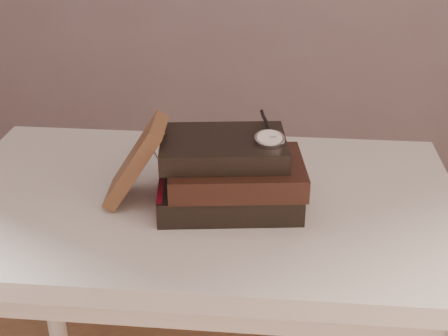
{
  "coord_description": "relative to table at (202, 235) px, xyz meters",
  "views": [
    {
      "loc": [
        0.14,
        -0.68,
        1.34
      ],
      "look_at": [
        0.05,
        0.33,
        0.82
      ],
      "focal_mm": 49.23,
      "sensor_mm": 36.0,
      "label": 1
    }
  ],
  "objects": [
    {
      "name": "book_stack",
      "position": [
        0.06,
        -0.02,
        0.15
      ],
      "size": [
        0.29,
        0.21,
        0.13
      ],
      "color": "black",
      "rests_on": "table"
    },
    {
      "name": "pocket_watch",
      "position": [
        0.13,
        -0.02,
        0.23
      ],
      "size": [
        0.06,
        0.16,
        0.02
      ],
      "color": "silver",
      "rests_on": "book_stack"
    },
    {
      "name": "eyeglasses",
      "position": [
        -0.05,
        0.05,
        0.17
      ],
      "size": [
        0.12,
        0.14,
        0.05
      ],
      "color": "silver",
      "rests_on": "book_stack"
    },
    {
      "name": "journal",
      "position": [
        -0.12,
        -0.02,
        0.17
      ],
      "size": [
        0.13,
        0.12,
        0.16
      ],
      "primitive_type": "cube",
      "rotation": [
        0.0,
        0.57,
        0.06
      ],
      "color": "#462A1B",
      "rests_on": "table"
    },
    {
      "name": "table",
      "position": [
        0.0,
        0.0,
        0.0
      ],
      "size": [
        1.0,
        0.6,
        0.75
      ],
      "color": "beige",
      "rests_on": "ground"
    }
  ]
}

